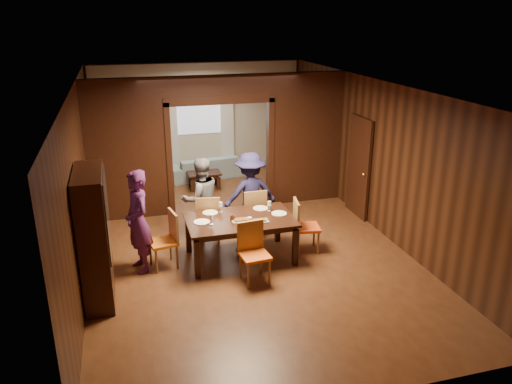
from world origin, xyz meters
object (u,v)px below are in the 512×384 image
object	(u,v)px
person_purple	(138,222)
hutch	(94,237)
dining_table	(240,238)
coffee_table	(204,180)
person_grey	(201,199)
chair_right	(307,226)
person_navy	(250,194)
chair_left	(163,240)
chair_far_l	(208,219)
chair_far_r	(253,212)
sofa	(207,167)
chair_near	(255,254)

from	to	relation	value
person_purple	hutch	world-z (taller)	hutch
dining_table	coffee_table	world-z (taller)	dining_table
person_grey	dining_table	bearing A→B (deg)	103.83
dining_table	chair_right	world-z (taller)	chair_right
person_navy	dining_table	distance (m)	1.18
person_purple	hutch	xyz separation A→B (m)	(-0.65, -0.73, 0.13)
person_navy	chair_left	xyz separation A→B (m)	(-1.77, -0.95, -0.33)
person_purple	chair_far_l	xyz separation A→B (m)	(1.28, 0.72, -0.38)
dining_table	chair_far_l	size ratio (longest dim) A/B	1.90
coffee_table	hutch	bearing A→B (deg)	-117.80
person_grey	chair_right	distance (m)	2.05
hutch	chair_far_r	bearing A→B (deg)	28.91
dining_table	chair_far_l	world-z (taller)	chair_far_l
chair_right	hutch	distance (m)	3.67
hutch	chair_right	bearing A→B (deg)	10.30
chair_far_r	hutch	distance (m)	3.26
coffee_table	chair_far_l	xyz separation A→B (m)	(-0.46, -3.08, 0.28)
coffee_table	chair_far_r	world-z (taller)	chair_far_r
person_grey	chair_far_r	world-z (taller)	person_grey
person_navy	chair_far_l	size ratio (longest dim) A/B	1.68
person_navy	hutch	size ratio (longest dim) A/B	0.81
sofa	coffee_table	xyz separation A→B (m)	(-0.20, -0.82, -0.09)
chair_far_l	chair_far_r	xyz separation A→B (m)	(0.88, 0.11, 0.00)
sofa	chair_right	size ratio (longest dim) A/B	2.02
person_navy	coffee_table	distance (m)	2.96
dining_table	coffee_table	bearing A→B (deg)	89.42
sofa	person_grey	bearing A→B (deg)	69.98
person_navy	chair_near	bearing A→B (deg)	72.99
coffee_table	sofa	bearing A→B (deg)	76.05
coffee_table	chair_far_r	xyz separation A→B (m)	(0.43, -2.98, 0.28)
dining_table	chair_right	size ratio (longest dim) A/B	1.90
dining_table	chair_left	size ratio (longest dim) A/B	1.90
person_grey	chair_near	distance (m)	1.96
coffee_table	chair_far_r	bearing A→B (deg)	-81.87
person_grey	dining_table	distance (m)	1.22
chair_near	dining_table	bearing A→B (deg)	86.61
person_navy	coffee_table	world-z (taller)	person_navy
hutch	chair_left	bearing A→B (deg)	35.12
coffee_table	chair_near	distance (m)	4.71
chair_near	chair_left	bearing A→B (deg)	141.22
chair_far_l	chair_far_r	world-z (taller)	same
person_navy	chair_far_r	xyz separation A→B (m)	(0.02, -0.11, -0.33)
person_purple	chair_left	world-z (taller)	person_purple
person_navy	chair_far_l	distance (m)	0.95
person_navy	hutch	bearing A→B (deg)	26.56
hutch	chair_near	bearing A→B (deg)	-4.03
dining_table	chair_left	bearing A→B (deg)	177.59
sofa	chair_right	world-z (taller)	chair_right
dining_table	person_grey	bearing A→B (deg)	116.23
chair_right	chair_near	xyz separation A→B (m)	(-1.19, -0.82, 0.00)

